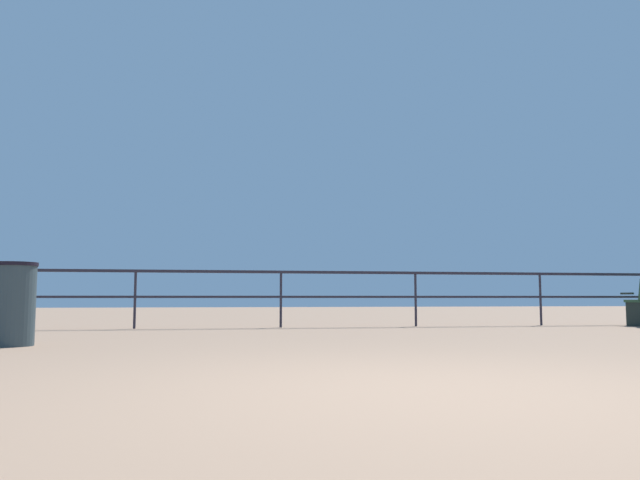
{
  "coord_description": "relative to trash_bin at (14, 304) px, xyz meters",
  "views": [
    {
      "loc": [
        -1.21,
        -3.34,
        0.53
      ],
      "look_at": [
        0.62,
        7.01,
        1.51
      ],
      "focal_mm": 34.49,
      "sensor_mm": 36.0,
      "label": 1
    }
  ],
  "objects": [
    {
      "name": "trash_bin",
      "position": [
        0.0,
        0.0,
        0.0
      ],
      "size": [
        0.47,
        0.47,
        0.91
      ],
      "color": "#2F3D42",
      "rests_on": "ground_plane"
    },
    {
      "name": "pier_railing",
      "position": [
        3.35,
        3.61,
        0.29
      ],
      "size": [
        24.94,
        0.05,
        1.0
      ],
      "color": "#26222D",
      "rests_on": "ground_plane"
    },
    {
      "name": "ground_plane",
      "position": [
        3.35,
        -3.9,
        -0.46
      ],
      "size": [
        60.0,
        60.0,
        0.0
      ],
      "primitive_type": "plane",
      "color": "#937259"
    }
  ]
}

